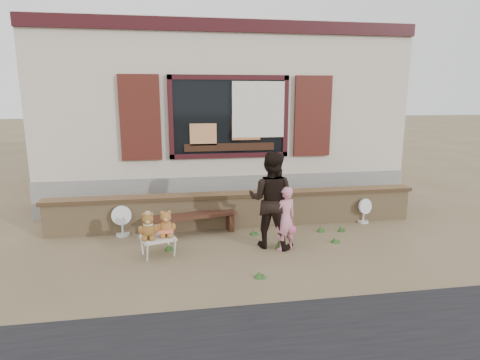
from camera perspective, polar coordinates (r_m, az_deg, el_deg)
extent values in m
plane|color=brown|center=(6.93, 0.82, -9.15)|extent=(80.00, 80.00, 0.00)
cube|color=#B8AB95|center=(10.92, -3.41, 11.47)|extent=(8.00, 5.00, 3.20)
cube|color=gray|center=(11.12, -3.28, 1.10)|extent=(8.04, 5.04, 0.80)
cube|color=black|center=(8.42, -1.54, 8.94)|extent=(2.30, 0.04, 1.50)
cube|color=#340F13|center=(8.39, -1.55, 14.40)|extent=(2.50, 0.08, 0.10)
cube|color=#340F13|center=(8.48, -1.49, 3.53)|extent=(2.50, 0.08, 0.10)
cube|color=#340F13|center=(8.32, -9.83, 8.74)|extent=(0.10, 0.08, 1.70)
cube|color=#340F13|center=(8.64, 6.48, 8.95)|extent=(0.10, 0.08, 1.70)
cube|color=#3E1711|center=(8.33, -14.01, 8.57)|extent=(0.80, 0.07, 1.70)
cube|color=#3E1711|center=(8.82, 10.30, 8.90)|extent=(0.80, 0.07, 1.70)
cube|color=silver|center=(8.44, 2.62, 9.96)|extent=(1.10, 0.02, 1.15)
cube|color=#340F13|center=(8.52, -1.62, 21.12)|extent=(8.00, 0.12, 0.25)
cube|color=black|center=(8.44, -1.49, 4.73)|extent=(1.90, 0.06, 0.16)
cube|color=tan|center=(8.36, -5.26, 6.47)|extent=(0.55, 0.06, 0.45)
cube|color=#E08447|center=(8.45, 0.87, 7.60)|extent=(0.60, 0.06, 0.55)
cube|color=tan|center=(7.76, -0.48, -4.45)|extent=(7.00, 0.30, 0.60)
cube|color=brown|center=(7.68, -0.49, -2.09)|extent=(7.10, 0.36, 0.07)
cube|color=#381D13|center=(7.34, -6.41, -5.02)|extent=(1.55, 0.63, 0.06)
cube|color=#381D13|center=(7.27, -11.45, -7.01)|extent=(0.15, 0.30, 0.32)
cube|color=#381D13|center=(7.59, -1.52, -5.95)|extent=(0.15, 0.30, 0.32)
cube|color=beige|center=(6.52, -11.62, -8.05)|extent=(0.61, 0.57, 0.04)
cylinder|color=silver|center=(6.35, -13.03, -10.17)|extent=(0.03, 0.03, 0.27)
cylinder|color=silver|center=(6.44, -9.26, -9.67)|extent=(0.03, 0.03, 0.27)
cylinder|color=silver|center=(6.71, -13.77, -8.99)|extent=(0.03, 0.03, 0.27)
cylinder|color=silver|center=(6.80, -10.20, -8.54)|extent=(0.03, 0.03, 0.27)
imported|color=pink|center=(6.56, 6.44, -5.50)|extent=(0.45, 0.37, 1.07)
imported|color=black|center=(6.64, 4.44, -2.82)|extent=(0.98, 0.90, 1.61)
cylinder|color=silver|center=(7.63, -16.32, -7.43)|extent=(0.24, 0.24, 0.04)
cylinder|color=silver|center=(7.59, -16.39, -6.35)|extent=(0.04, 0.04, 0.30)
cylinder|color=silver|center=(7.52, -16.49, -4.77)|extent=(0.35, 0.13, 0.35)
cylinder|color=silver|center=(8.42, 17.10, -5.67)|extent=(0.21, 0.21, 0.04)
cylinder|color=silver|center=(8.38, 17.15, -4.81)|extent=(0.03, 0.03, 0.27)
cylinder|color=silver|center=(8.33, 17.23, -3.55)|extent=(0.32, 0.19, 0.31)
cone|color=#2C5120|center=(5.75, 2.76, -13.30)|extent=(0.16, 0.16, 0.09)
cone|color=#2C5120|center=(6.76, 5.53, -9.10)|extent=(0.12, 0.12, 0.14)
cone|color=#2C5120|center=(7.22, -12.42, -7.95)|extent=(0.10, 0.10, 0.14)
cone|color=#2C5120|center=(7.76, 14.14, -6.72)|extent=(0.11, 0.11, 0.11)
cone|color=#2C5120|center=(7.67, 11.39, -6.87)|extent=(0.15, 0.15, 0.10)
cone|color=#2C5120|center=(7.19, 13.34, -8.31)|extent=(0.16, 0.16, 0.08)
cone|color=#2C5120|center=(7.37, 1.93, -7.47)|extent=(0.16, 0.16, 0.08)
cone|color=#2C5120|center=(6.77, -10.11, -9.43)|extent=(0.15, 0.15, 0.10)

